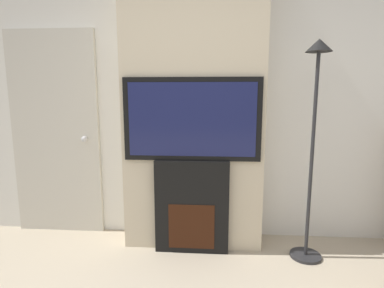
% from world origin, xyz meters
% --- Properties ---
extents(wall_back, '(6.00, 0.06, 2.70)m').
position_xyz_m(wall_back, '(0.00, 2.03, 1.35)').
color(wall_back, silver).
rests_on(wall_back, ground_plane).
extents(chimney_breast, '(1.26, 0.35, 2.70)m').
position_xyz_m(chimney_breast, '(0.00, 1.83, 1.35)').
color(chimney_breast, beige).
rests_on(chimney_breast, ground_plane).
extents(fireplace, '(0.66, 0.15, 0.85)m').
position_xyz_m(fireplace, '(0.00, 1.65, 0.42)').
color(fireplace, black).
rests_on(fireplace, ground_plane).
extents(television, '(1.19, 0.07, 0.72)m').
position_xyz_m(television, '(0.00, 1.65, 1.20)').
color(television, black).
rests_on(television, fireplace).
extents(floor_lamp, '(0.27, 0.27, 1.85)m').
position_xyz_m(floor_lamp, '(1.01, 1.59, 1.19)').
color(floor_lamp, '#262628').
rests_on(floor_lamp, ground_plane).
extents(entry_door, '(0.90, 0.09, 2.04)m').
position_xyz_m(entry_door, '(-1.41, 1.97, 1.02)').
color(entry_door, beige).
rests_on(entry_door, ground_plane).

